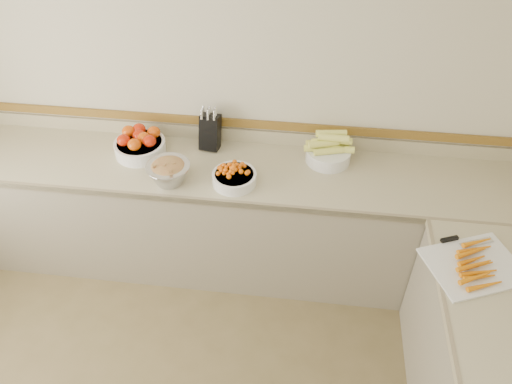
# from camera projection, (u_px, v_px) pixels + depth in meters

# --- Properties ---
(back_wall) EXTENTS (4.00, 0.00, 4.00)m
(back_wall) POSITION_uv_depth(u_px,v_px,m) (215.00, 88.00, 3.25)
(back_wall) COLOR beige
(back_wall) RESTS_ON ground_plane
(counter_back) EXTENTS (4.00, 0.65, 1.08)m
(counter_back) POSITION_uv_depth(u_px,v_px,m) (213.00, 216.00, 3.56)
(counter_back) COLOR tan
(counter_back) RESTS_ON ground_plane
(knife_block) EXTENTS (0.15, 0.17, 0.31)m
(knife_block) POSITION_uv_depth(u_px,v_px,m) (210.00, 131.00, 3.35)
(knife_block) COLOR black
(knife_block) RESTS_ON counter_back
(tomato_bowl) EXTENTS (0.34, 0.34, 0.17)m
(tomato_bowl) POSITION_uv_depth(u_px,v_px,m) (140.00, 144.00, 3.33)
(tomato_bowl) COLOR white
(tomato_bowl) RESTS_ON counter_back
(cherry_tomato_bowl) EXTENTS (0.28, 0.28, 0.15)m
(cherry_tomato_bowl) POSITION_uv_depth(u_px,v_px,m) (234.00, 176.00, 3.11)
(cherry_tomato_bowl) COLOR white
(cherry_tomato_bowl) RESTS_ON counter_back
(corn_bowl) EXTENTS (0.33, 0.30, 0.22)m
(corn_bowl) POSITION_uv_depth(u_px,v_px,m) (329.00, 151.00, 3.27)
(corn_bowl) COLOR white
(corn_bowl) RESTS_ON counter_back
(rhubarb_bowl) EXTENTS (0.28, 0.28, 0.16)m
(rhubarb_bowl) POSITION_uv_depth(u_px,v_px,m) (169.00, 171.00, 3.10)
(rhubarb_bowl) COLOR #B2B2BA
(rhubarb_bowl) RESTS_ON counter_back
(cutting_board) EXTENTS (0.58, 0.52, 0.07)m
(cutting_board) POSITION_uv_depth(u_px,v_px,m) (474.00, 264.00, 2.61)
(cutting_board) COLOR white
(cutting_board) RESTS_ON counter_right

